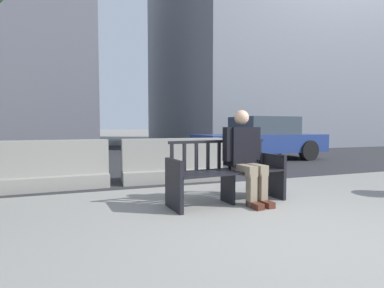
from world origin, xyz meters
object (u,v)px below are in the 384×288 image
(street_bench, at_px, (227,175))
(car_sedan_mid, at_px, (260,139))
(jersey_barrier_centre, at_px, (174,164))
(seated_person, at_px, (245,154))
(jersey_barrier_left, at_px, (48,169))

(street_bench, height_order, car_sedan_mid, car_sedan_mid)
(jersey_barrier_centre, xyz_separation_m, car_sedan_mid, (3.71, 2.71, 0.33))
(seated_person, height_order, car_sedan_mid, car_sedan_mid)
(jersey_barrier_centre, distance_m, jersey_barrier_left, 2.25)
(seated_person, relative_size, jersey_barrier_left, 0.65)
(street_bench, relative_size, jersey_barrier_centre, 0.86)
(jersey_barrier_centre, bearing_deg, street_bench, -82.84)
(street_bench, distance_m, jersey_barrier_centre, 1.91)
(jersey_barrier_centre, xyz_separation_m, jersey_barrier_left, (-2.25, -0.01, 0.00))
(jersey_barrier_left, bearing_deg, seated_person, -34.77)
(street_bench, bearing_deg, car_sedan_mid, 52.98)
(street_bench, relative_size, jersey_barrier_left, 0.86)
(car_sedan_mid, bearing_deg, jersey_barrier_centre, -143.86)
(jersey_barrier_centre, relative_size, car_sedan_mid, 0.48)
(street_bench, xyz_separation_m, jersey_barrier_left, (-2.49, 1.89, -0.06))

